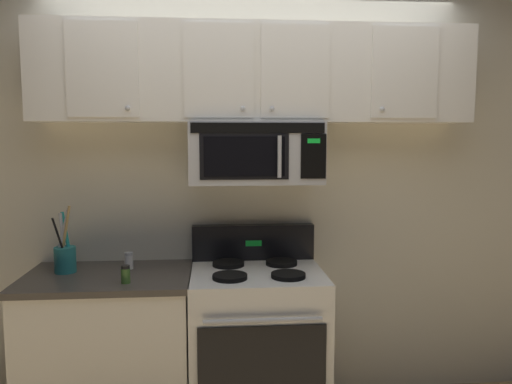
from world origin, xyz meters
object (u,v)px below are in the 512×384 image
over_range_microwave (255,153)px  stove_range (257,343)px  salt_shaker (129,261)px  spice_jar (126,274)px  utensil_crock_teal (65,256)px

over_range_microwave → stove_range: bearing=-89.9°
salt_shaker → spice_jar: (0.03, -0.29, -0.00)m
salt_shaker → spice_jar: 0.29m
over_range_microwave → salt_shaker: over_range_microwave is taller
over_range_microwave → utensil_crock_teal: size_ratio=2.00×
utensil_crock_teal → salt_shaker: (0.35, 0.04, -0.05)m
over_range_microwave → spice_jar: size_ratio=8.01×
over_range_microwave → utensil_crock_teal: over_range_microwave is taller
salt_shaker → utensil_crock_teal: bearing=-172.8°
utensil_crock_teal → salt_shaker: bearing=7.2°
utensil_crock_teal → salt_shaker: 0.35m
stove_range → utensil_crock_teal: bearing=176.4°
utensil_crock_teal → salt_shaker: utensil_crock_teal is taller
utensil_crock_teal → over_range_microwave: bearing=2.5°
stove_range → over_range_microwave: bearing=90.1°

